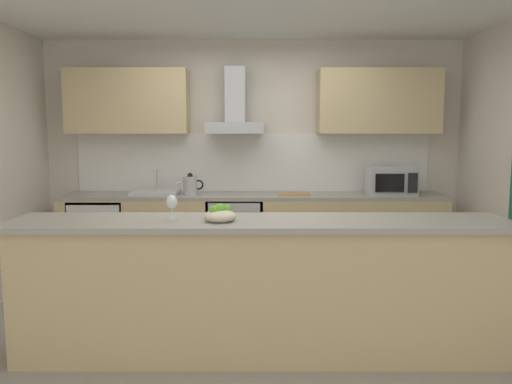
% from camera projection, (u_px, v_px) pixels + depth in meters
% --- Properties ---
extents(ground, '(5.71, 4.60, 0.02)m').
position_uv_depth(ground, '(254.00, 326.00, 4.23)').
color(ground, gray).
extents(wall_back, '(5.71, 0.12, 2.60)m').
position_uv_depth(wall_back, '(255.00, 156.00, 5.92)').
color(wall_back, silver).
rests_on(wall_back, ground).
extents(backsplash_tile, '(4.00, 0.02, 0.66)m').
position_uv_depth(backsplash_tile, '(255.00, 162.00, 5.85)').
color(backsplash_tile, white).
extents(counter_back, '(4.14, 0.60, 0.90)m').
position_uv_depth(counter_back, '(255.00, 235.00, 5.64)').
color(counter_back, '#D1B784').
rests_on(counter_back, ground).
extents(counter_island, '(3.48, 0.64, 0.98)m').
position_uv_depth(counter_island, '(262.00, 288.00, 3.60)').
color(counter_island, '#D1B784').
rests_on(counter_island, ground).
extents(upper_cabinets, '(4.09, 0.32, 0.70)m').
position_uv_depth(upper_cabinets, '(255.00, 101.00, 5.61)').
color(upper_cabinets, '#D1B784').
extents(oven, '(0.60, 0.62, 0.80)m').
position_uv_depth(oven, '(237.00, 234.00, 5.61)').
color(oven, slate).
rests_on(oven, ground).
extents(refrigerator, '(0.58, 0.60, 0.85)m').
position_uv_depth(refrigerator, '(104.00, 237.00, 5.62)').
color(refrigerator, white).
rests_on(refrigerator, ground).
extents(microwave, '(0.50, 0.38, 0.30)m').
position_uv_depth(microwave, '(392.00, 181.00, 5.51)').
color(microwave, '#B7BABC').
rests_on(microwave, counter_back).
extents(sink, '(0.50, 0.40, 0.26)m').
position_uv_depth(sink, '(157.00, 192.00, 5.57)').
color(sink, silver).
rests_on(sink, counter_back).
extents(kettle, '(0.29, 0.15, 0.24)m').
position_uv_depth(kettle, '(192.00, 185.00, 5.52)').
color(kettle, '#B7BABC').
rests_on(kettle, counter_back).
extents(range_hood, '(0.62, 0.45, 0.72)m').
position_uv_depth(range_hood, '(237.00, 113.00, 5.58)').
color(range_hood, '#B7BABC').
extents(wine_glass, '(0.08, 0.08, 0.18)m').
position_uv_depth(wine_glass, '(173.00, 203.00, 3.49)').
color(wine_glass, silver).
rests_on(wine_glass, counter_island).
extents(fruit_bowl, '(0.22, 0.22, 0.13)m').
position_uv_depth(fruit_bowl, '(221.00, 215.00, 3.47)').
color(fruit_bowl, beige).
rests_on(fruit_bowl, counter_island).
extents(chopping_board, '(0.35, 0.23, 0.02)m').
position_uv_depth(chopping_board, '(295.00, 194.00, 5.53)').
color(chopping_board, tan).
rests_on(chopping_board, counter_back).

